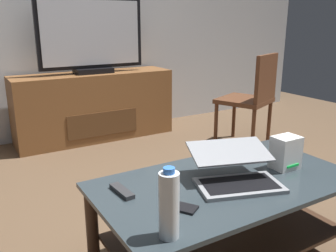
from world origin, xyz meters
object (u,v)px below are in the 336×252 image
object	(u,v)px
water_bottle_near	(169,205)
cell_phone	(180,207)
coffee_table	(226,206)
tv_remote	(122,191)
dining_chair	(252,95)
soundbar_remote	(246,149)
laptop	(235,171)
television	(92,37)
router_box	(286,152)
media_cabinet	(95,106)

from	to	relation	value
water_bottle_near	cell_phone	world-z (taller)	water_bottle_near
coffee_table	tv_remote	distance (m)	0.52
water_bottle_near	cell_phone	bearing A→B (deg)	46.64
dining_chair	water_bottle_near	xyz separation A→B (m)	(-1.81, -1.49, 0.06)
soundbar_remote	dining_chair	bearing A→B (deg)	56.49
laptop	soundbar_remote	bearing A→B (deg)	40.53
television	router_box	distance (m)	2.34
media_cabinet	television	world-z (taller)	television
dining_chair	tv_remote	world-z (taller)	dining_chair
laptop	tv_remote	bearing A→B (deg)	161.34
coffee_table	soundbar_remote	bearing A→B (deg)	35.73
router_box	water_bottle_near	distance (m)	0.86
television	dining_chair	bearing A→B (deg)	-40.51
tv_remote	coffee_table	bearing A→B (deg)	-19.39
laptop	water_bottle_near	xyz separation A→B (m)	(-0.49, -0.22, 0.07)
television	router_box	bearing A→B (deg)	-84.89
tv_remote	television	bearing A→B (deg)	69.34
dining_chair	soundbar_remote	distance (m)	1.38
coffee_table	water_bottle_near	world-z (taller)	water_bottle_near
coffee_table	television	size ratio (longest dim) A/B	1.20
media_cabinet	router_box	size ratio (longest dim) A/B	9.35
laptop	soundbar_remote	xyz separation A→B (m)	(0.34, 0.29, -0.05)
laptop	router_box	xyz separation A→B (m)	(0.34, 0.00, 0.03)
water_bottle_near	tv_remote	bearing A→B (deg)	90.92
tv_remote	soundbar_remote	world-z (taller)	same
router_box	soundbar_remote	size ratio (longest dim) A/B	1.06
cell_phone	soundbar_remote	distance (m)	0.78
tv_remote	soundbar_remote	xyz separation A→B (m)	(0.84, 0.12, 0.00)
laptop	cell_phone	size ratio (longest dim) A/B	3.37
soundbar_remote	television	bearing A→B (deg)	107.24
router_box	water_bottle_near	xyz separation A→B (m)	(-0.83, -0.23, 0.04)
television	water_bottle_near	bearing A→B (deg)	-104.11
television	dining_chair	xyz separation A→B (m)	(1.18, -1.01, -0.52)
coffee_table	cell_phone	world-z (taller)	cell_phone
router_box	water_bottle_near	world-z (taller)	water_bottle_near
television	soundbar_remote	distance (m)	2.08
cell_phone	laptop	bearing A→B (deg)	-21.49
dining_chair	cell_phone	size ratio (longest dim) A/B	6.36
television	router_box	world-z (taller)	television
television	cell_phone	distance (m)	2.47
coffee_table	router_box	bearing A→B (deg)	-5.03
laptop	dining_chair	bearing A→B (deg)	44.07
coffee_table	dining_chair	world-z (taller)	dining_chair
media_cabinet	laptop	xyz separation A→B (m)	(-0.13, -2.30, 0.16)
tv_remote	dining_chair	bearing A→B (deg)	27.39
cell_phone	soundbar_remote	world-z (taller)	soundbar_remote
media_cabinet	coffee_table	bearing A→B (deg)	-93.80
dining_chair	laptop	bearing A→B (deg)	-135.93
dining_chair	cell_phone	xyz separation A→B (m)	(-1.66, -1.34, -0.06)
coffee_table	router_box	world-z (taller)	router_box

